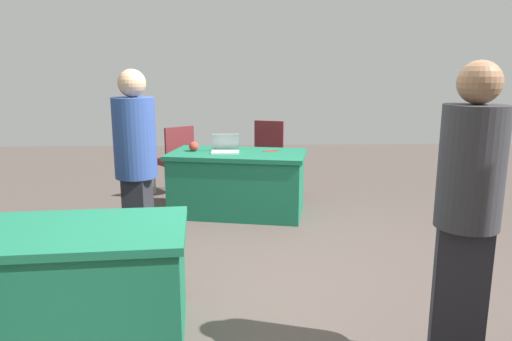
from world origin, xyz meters
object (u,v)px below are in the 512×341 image
(chair_tucked_left, at_px, (271,148))
(yarn_ball, at_px, (194,146))
(table_foreground, at_px, (238,183))
(table_mid_left, at_px, (73,285))
(scissors_red, at_px, (271,151))
(chair_aisle, at_px, (175,156))
(person_attendee_standing, at_px, (136,162))
(laptop_silver, at_px, (225,149))
(person_attendee_browsing, at_px, (468,204))

(chair_tucked_left, xyz_separation_m, yarn_ball, (1.01, 1.16, 0.22))
(table_foreground, xyz_separation_m, yarn_ball, (0.51, -0.10, 0.42))
(table_mid_left, distance_m, yarn_ball, 2.85)
(yarn_ball, height_order, scissors_red, yarn_ball)
(table_mid_left, height_order, chair_aisle, chair_aisle)
(chair_tucked_left, distance_m, scissors_red, 1.21)
(chair_aisle, relative_size, yarn_ball, 8.30)
(table_foreground, distance_m, person_attendee_standing, 1.91)
(chair_tucked_left, xyz_separation_m, scissors_red, (0.10, 1.19, 0.17))
(table_mid_left, height_order, laptop_silver, laptop_silver)
(person_attendee_standing, height_order, scissors_red, person_attendee_standing)
(chair_aisle, distance_m, person_attendee_browsing, 4.41)
(person_attendee_browsing, xyz_separation_m, scissors_red, (0.84, -3.10, -0.23))
(chair_aisle, relative_size, scissors_red, 5.26)
(table_mid_left, distance_m, chair_tucked_left, 4.22)
(table_foreground, height_order, chair_tucked_left, chair_tucked_left)
(chair_tucked_left, distance_m, yarn_ball, 1.55)
(table_foreground, relative_size, person_attendee_browsing, 0.98)
(chair_tucked_left, height_order, yarn_ball, chair_tucked_left)
(chair_tucked_left, height_order, scissors_red, chair_tucked_left)
(laptop_silver, distance_m, yarn_ball, 0.38)
(person_attendee_browsing, bearing_deg, chair_tucked_left, -61.08)
(chair_aisle, bearing_deg, table_mid_left, -129.83)
(table_foreground, relative_size, scissors_red, 9.44)
(table_mid_left, relative_size, person_attendee_standing, 0.87)
(person_attendee_browsing, xyz_separation_m, laptop_silver, (1.37, -3.05, -0.19))
(table_mid_left, bearing_deg, chair_tucked_left, -111.31)
(person_attendee_browsing, relative_size, yarn_ball, 15.15)
(table_mid_left, relative_size, laptop_silver, 4.51)
(chair_tucked_left, relative_size, person_attendee_standing, 0.58)
(person_attendee_browsing, bearing_deg, yarn_ball, -41.74)
(table_foreground, xyz_separation_m, scissors_red, (-0.39, -0.07, 0.37))
(table_foreground, bearing_deg, person_attendee_standing, 62.79)
(table_foreground, relative_size, table_mid_left, 1.16)
(person_attendee_standing, height_order, person_attendee_browsing, person_attendee_browsing)
(person_attendee_standing, height_order, yarn_ball, person_attendee_standing)
(table_mid_left, distance_m, scissors_red, 3.11)
(person_attendee_standing, xyz_separation_m, yarn_ball, (-0.32, -1.72, -0.15))
(table_mid_left, xyz_separation_m, chair_tucked_left, (-1.53, -3.92, 0.20))
(table_mid_left, distance_m, laptop_silver, 2.86)
(table_foreground, xyz_separation_m, person_attendee_browsing, (-1.23, 3.03, 0.60))
(chair_aisle, distance_m, yarn_ball, 0.85)
(table_mid_left, relative_size, scissors_red, 8.15)
(yarn_ball, bearing_deg, laptop_silver, 166.76)
(scissors_red, bearing_deg, laptop_silver, -9.94)
(chair_tucked_left, height_order, laptop_silver, chair_tucked_left)
(table_foreground, distance_m, table_mid_left, 2.86)
(chair_aisle, xyz_separation_m, scissors_red, (-1.22, 0.78, 0.20))
(table_mid_left, distance_m, chair_aisle, 3.52)
(chair_tucked_left, distance_m, person_attendee_standing, 3.19)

